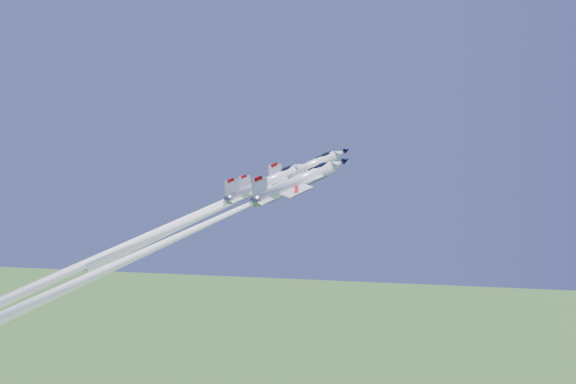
% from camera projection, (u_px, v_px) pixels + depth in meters
% --- Properties ---
extents(jet_lead, '(31.12, 20.95, 30.55)m').
position_uv_depth(jet_lead, '(234.00, 201.00, 104.93)').
color(jet_lead, white).
extents(jet_left, '(34.80, 23.48, 39.66)m').
position_uv_depth(jet_left, '(172.00, 224.00, 105.58)').
color(jet_left, white).
extents(jet_right, '(41.76, 28.17, 46.35)m').
position_uv_depth(jet_right, '(169.00, 241.00, 94.22)').
color(jet_right, white).
extents(jet_slot, '(41.81, 28.22, 48.52)m').
position_uv_depth(jet_slot, '(135.00, 242.00, 99.88)').
color(jet_slot, white).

